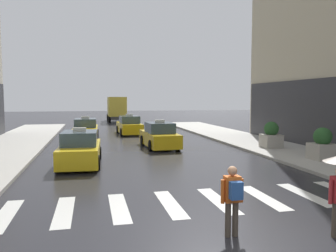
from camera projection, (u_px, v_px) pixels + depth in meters
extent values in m
plane|color=#26262B|center=(234.00, 242.00, 7.60)|extent=(160.00, 160.00, 0.00)
cube|color=silver|center=(5.00, 215.00, 9.33)|extent=(0.50, 2.80, 0.01)
cube|color=silver|center=(64.00, 211.00, 9.67)|extent=(0.50, 2.80, 0.01)
cube|color=silver|center=(119.00, 207.00, 10.01)|extent=(0.50, 2.80, 0.01)
cube|color=silver|center=(170.00, 204.00, 10.35)|extent=(0.50, 2.80, 0.01)
cube|color=silver|center=(218.00, 200.00, 10.69)|extent=(0.50, 2.80, 0.01)
cube|color=silver|center=(263.00, 197.00, 11.03)|extent=(0.50, 2.80, 0.01)
cube|color=silver|center=(305.00, 194.00, 11.37)|extent=(0.50, 2.80, 0.01)
cube|color=yellow|center=(80.00, 153.00, 16.40)|extent=(2.02, 4.58, 0.84)
cube|color=#384C5B|center=(80.00, 138.00, 16.24)|extent=(1.70, 2.18, 0.64)
cube|color=silver|center=(80.00, 129.00, 16.21)|extent=(0.61, 0.27, 0.18)
cylinder|color=black|center=(65.00, 154.00, 17.60)|extent=(0.25, 0.67, 0.66)
cylinder|color=black|center=(99.00, 153.00, 17.89)|extent=(0.25, 0.67, 0.66)
cylinder|color=black|center=(58.00, 164.00, 14.95)|extent=(0.25, 0.67, 0.66)
cylinder|color=black|center=(98.00, 162.00, 15.24)|extent=(0.25, 0.67, 0.66)
cube|color=#F2EAB2|center=(72.00, 146.00, 18.52)|extent=(0.20, 0.05, 0.14)
cube|color=#F2EAB2|center=(95.00, 145.00, 18.74)|extent=(0.20, 0.05, 0.14)
cube|color=yellow|center=(159.00, 139.00, 22.22)|extent=(1.98, 4.57, 0.84)
cube|color=#384C5B|center=(160.00, 128.00, 22.06)|extent=(1.68, 2.16, 0.64)
cube|color=silver|center=(160.00, 121.00, 22.03)|extent=(0.61, 0.26, 0.18)
cylinder|color=black|center=(143.00, 140.00, 23.31)|extent=(0.25, 0.67, 0.66)
cylinder|color=black|center=(167.00, 139.00, 23.76)|extent=(0.25, 0.67, 0.66)
cylinder|color=black|center=(151.00, 145.00, 20.71)|extent=(0.25, 0.67, 0.66)
cylinder|color=black|center=(178.00, 144.00, 21.16)|extent=(0.25, 0.67, 0.66)
cube|color=#F2EAB2|center=(143.00, 135.00, 24.23)|extent=(0.20, 0.05, 0.14)
cube|color=#F2EAB2|center=(160.00, 134.00, 24.56)|extent=(0.20, 0.05, 0.14)
cube|color=yellow|center=(86.00, 132.00, 26.48)|extent=(1.92, 4.55, 0.84)
cube|color=#384C5B|center=(86.00, 123.00, 26.32)|extent=(1.66, 2.14, 0.64)
cube|color=silver|center=(85.00, 117.00, 26.29)|extent=(0.61, 0.26, 0.18)
cylinder|color=black|center=(76.00, 134.00, 27.65)|extent=(0.24, 0.67, 0.66)
cylinder|color=black|center=(97.00, 133.00, 27.98)|extent=(0.24, 0.67, 0.66)
cylinder|color=black|center=(73.00, 137.00, 25.01)|extent=(0.24, 0.67, 0.66)
cylinder|color=black|center=(97.00, 137.00, 25.34)|extent=(0.24, 0.67, 0.66)
cube|color=#F2EAB2|center=(79.00, 129.00, 28.57)|extent=(0.20, 0.05, 0.14)
cube|color=#F2EAB2|center=(95.00, 129.00, 28.81)|extent=(0.20, 0.05, 0.14)
cube|color=yellow|center=(129.00, 128.00, 30.43)|extent=(1.99, 4.57, 0.84)
cube|color=#384C5B|center=(129.00, 120.00, 30.27)|extent=(1.69, 2.17, 0.64)
cube|color=silver|center=(129.00, 115.00, 30.24)|extent=(0.61, 0.27, 0.18)
cylinder|color=black|center=(118.00, 129.00, 31.52)|extent=(0.25, 0.67, 0.66)
cylinder|color=black|center=(136.00, 129.00, 31.97)|extent=(0.25, 0.67, 0.66)
cylinder|color=black|center=(122.00, 132.00, 28.93)|extent=(0.25, 0.67, 0.66)
cylinder|color=black|center=(142.00, 132.00, 29.37)|extent=(0.25, 0.67, 0.66)
cube|color=#F2EAB2|center=(119.00, 125.00, 32.44)|extent=(0.20, 0.05, 0.14)
cube|color=#F2EAB2|center=(132.00, 125.00, 32.77)|extent=(0.20, 0.05, 0.14)
cube|color=#2D2D2D|center=(116.00, 117.00, 46.16)|extent=(1.81, 6.60, 0.40)
cube|color=silver|center=(115.00, 107.00, 49.27)|extent=(2.10, 1.80, 2.10)
cube|color=#384C5B|center=(114.00, 104.00, 50.13)|extent=(1.89, 0.04, 0.95)
cube|color=gold|center=(117.00, 106.00, 45.16)|extent=(2.21, 4.80, 2.50)
cylinder|color=black|center=(108.00, 117.00, 48.97)|extent=(0.28, 0.90, 0.90)
cylinder|color=black|center=(122.00, 117.00, 49.41)|extent=(0.28, 0.90, 0.90)
cylinder|color=black|center=(110.00, 119.00, 44.56)|extent=(0.28, 0.90, 0.90)
cylinder|color=black|center=(125.00, 119.00, 44.99)|extent=(0.28, 0.90, 0.90)
cylinder|color=#473D33|center=(335.00, 220.00, 7.84)|extent=(0.14, 0.14, 0.82)
cylinder|color=maroon|center=(331.00, 192.00, 7.75)|extent=(0.09, 0.09, 0.55)
cylinder|color=#473D33|center=(228.00, 219.00, 7.87)|extent=(0.14, 0.14, 0.82)
cylinder|color=#473D33|center=(235.00, 219.00, 7.91)|extent=(0.14, 0.14, 0.82)
cube|color=#BF5119|center=(232.00, 189.00, 7.83)|extent=(0.36, 0.24, 0.60)
sphere|color=#9E7051|center=(232.00, 171.00, 7.80)|extent=(0.22, 0.22, 0.22)
cylinder|color=#BF5119|center=(223.00, 192.00, 7.78)|extent=(0.09, 0.09, 0.55)
cylinder|color=#BF5119|center=(241.00, 190.00, 7.89)|extent=(0.09, 0.09, 0.55)
cube|color=#264C8C|center=(236.00, 191.00, 7.62)|extent=(0.28, 0.18, 0.40)
cube|color=#A8A399|center=(322.00, 151.00, 16.97)|extent=(1.10, 1.10, 0.80)
sphere|color=#285628|center=(323.00, 137.00, 16.91)|extent=(0.90, 0.90, 0.90)
cube|color=#A8A399|center=(271.00, 141.00, 21.20)|extent=(1.10, 1.10, 0.80)
sphere|color=#285628|center=(271.00, 129.00, 21.14)|extent=(0.90, 0.90, 0.90)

